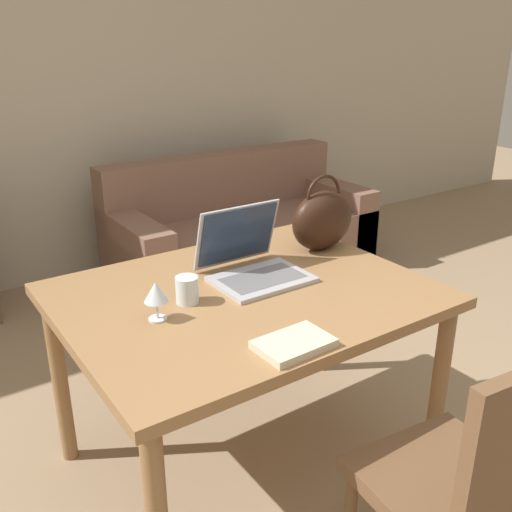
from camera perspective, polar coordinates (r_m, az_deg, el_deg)
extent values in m
cube|color=#BCB29E|center=(3.96, -21.55, 16.29)|extent=(10.00, 0.06, 2.70)
cube|color=olive|center=(2.02, -1.11, -3.98)|extent=(1.26, 1.00, 0.04)
cylinder|color=olive|center=(2.28, 17.76, -12.92)|extent=(0.06, 0.06, 0.72)
cylinder|color=olive|center=(2.37, -19.02, -11.68)|extent=(0.06, 0.06, 0.72)
cylinder|color=olive|center=(2.81, 3.74, -5.01)|extent=(0.06, 0.06, 0.72)
cube|color=brown|center=(1.79, 18.67, -20.90)|extent=(0.48, 0.48, 0.05)
cylinder|color=brown|center=(2.14, 17.81, -20.84)|extent=(0.04, 0.04, 0.41)
cube|color=#7F5B4C|center=(3.99, -1.19, 0.92)|extent=(1.81, 0.79, 0.42)
cube|color=#7F5B4C|center=(4.11, -3.51, 7.48)|extent=(1.81, 0.20, 0.40)
cube|color=#7F5B4C|center=(3.62, -11.91, -0.57)|extent=(0.20, 0.79, 0.56)
cube|color=#7F5B4C|center=(4.44, 7.55, 3.82)|extent=(0.20, 0.79, 0.56)
cube|color=#ADADB2|center=(2.08, 0.59, -2.34)|extent=(0.34, 0.25, 0.02)
cube|color=slate|center=(2.07, 0.69, -2.19)|extent=(0.29, 0.16, 0.00)
cube|color=#ADADB2|center=(2.16, -1.93, 2.17)|extent=(0.34, 0.08, 0.24)
cube|color=#23334C|center=(2.16, -1.82, 2.17)|extent=(0.32, 0.07, 0.22)
cylinder|color=silver|center=(1.92, -6.90, -3.37)|extent=(0.08, 0.08, 0.09)
cylinder|color=silver|center=(1.84, -9.80, -6.19)|extent=(0.06, 0.06, 0.01)
cylinder|color=silver|center=(1.83, -9.87, -5.30)|extent=(0.01, 0.01, 0.06)
cone|color=silver|center=(1.80, -9.99, -3.55)|extent=(0.08, 0.08, 0.06)
ellipsoid|color=black|center=(2.37, 6.65, 3.55)|extent=(0.29, 0.15, 0.25)
torus|color=black|center=(2.34, 6.76, 6.01)|extent=(0.17, 0.01, 0.17)
cube|color=beige|center=(1.66, 3.81, -8.75)|extent=(0.22, 0.15, 0.02)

